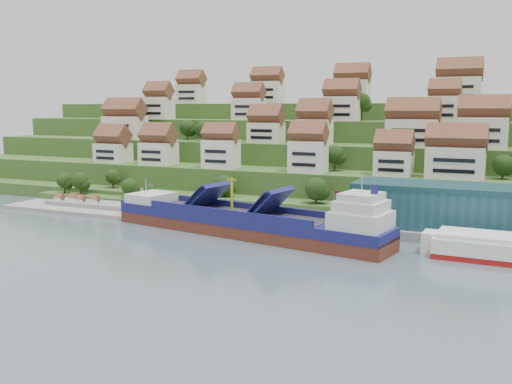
% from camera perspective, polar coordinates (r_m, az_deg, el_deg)
% --- Properties ---
extents(ground, '(300.00, 300.00, 0.00)m').
position_cam_1_polar(ground, '(134.01, -0.96, -4.29)').
color(ground, slate).
rests_on(ground, ground).
extents(quay, '(180.00, 14.00, 2.20)m').
position_cam_1_polar(quay, '(140.87, 9.07, -3.31)').
color(quay, gray).
rests_on(quay, ground).
extents(pebble_beach, '(45.00, 20.00, 1.00)m').
position_cam_1_polar(pebble_beach, '(175.30, -16.65, -1.44)').
color(pebble_beach, gray).
rests_on(pebble_beach, ground).
extents(hillside, '(260.00, 128.00, 31.00)m').
position_cam_1_polar(hillside, '(229.48, 10.12, 3.61)').
color(hillside, '#2D4C1E').
rests_on(hillside, ground).
extents(hillside_village, '(161.11, 61.25, 28.62)m').
position_cam_1_polar(hillside_village, '(185.93, 7.51, 6.67)').
color(hillside_village, silver).
rests_on(hillside_village, ground).
extents(hillside_trees, '(138.85, 61.73, 30.71)m').
position_cam_1_polar(hillside_trees, '(175.11, 2.18, 4.04)').
color(hillside_trees, '#1F3A13').
rests_on(hillside_trees, ground).
extents(warehouse, '(60.00, 15.00, 10.00)m').
position_cam_1_polar(warehouse, '(137.16, 22.36, -1.57)').
color(warehouse, '#1F4B56').
rests_on(warehouse, quay).
extents(flagpole, '(1.28, 0.16, 8.00)m').
position_cam_1_polar(flagpole, '(135.56, 7.80, -1.26)').
color(flagpole, gray).
rests_on(flagpole, quay).
extents(beach_huts, '(14.40, 3.70, 2.20)m').
position_cam_1_polar(beach_huts, '(175.43, -17.43, -0.94)').
color(beach_huts, white).
rests_on(beach_huts, pebble_beach).
extents(cargo_ship, '(71.93, 23.41, 15.68)m').
position_cam_1_polar(cargo_ship, '(131.99, -0.45, -3.13)').
color(cargo_ship, '#59281B').
rests_on(cargo_ship, ground).
extents(second_ship, '(27.97, 11.15, 8.02)m').
position_cam_1_polar(second_ship, '(121.30, 24.20, -5.24)').
color(second_ship, maroon).
rests_on(second_ship, ground).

